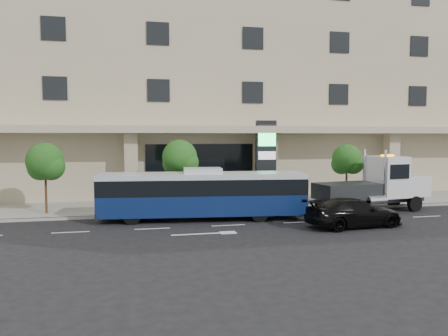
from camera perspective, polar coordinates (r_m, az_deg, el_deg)
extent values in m
plane|color=black|center=(24.85, -0.19, -6.82)|extent=(120.00, 120.00, 0.00)
cube|color=gray|center=(29.67, -2.20, -4.86)|extent=(120.00, 6.00, 0.15)
cube|color=gray|center=(26.76, -1.09, -5.85)|extent=(120.00, 0.30, 0.15)
cube|color=tan|center=(40.02, -4.90, 11.74)|extent=(60.00, 15.00, 20.00)
cube|color=tan|center=(31.07, -2.80, 5.04)|extent=(60.00, 2.80, 0.50)
cube|color=black|center=(32.33, -3.12, -0.40)|extent=(8.00, 0.12, 4.00)
cube|color=tan|center=(30.73, -12.02, 0.11)|extent=(0.90, 0.90, 4.90)
cube|color=tan|center=(32.33, 5.99, 0.38)|extent=(0.90, 0.90, 4.90)
cube|color=tan|center=(36.69, 21.00, 0.58)|extent=(0.90, 0.90, 4.90)
cylinder|color=#422B19|center=(28.08, -22.24, -2.65)|extent=(0.14, 0.14, 2.80)
sphere|color=#1A4112|center=(27.94, -22.34, 0.86)|extent=(2.20, 2.20, 2.20)
sphere|color=#1A4112|center=(27.70, -21.68, 0.18)|extent=(1.65, 1.65, 1.65)
sphere|color=#1A4112|center=(28.21, -22.84, 0.06)|extent=(1.54, 1.54, 1.54)
cylinder|color=#422B19|center=(27.80, -5.78, -2.28)|extent=(0.14, 0.14, 2.94)
sphere|color=#1A4112|center=(27.66, -5.81, 1.44)|extent=(2.20, 2.20, 2.20)
sphere|color=#1A4112|center=(27.52, -5.03, 0.74)|extent=(1.65, 1.65, 1.65)
sphere|color=#1A4112|center=(27.85, -6.46, 0.59)|extent=(1.54, 1.54, 1.54)
cylinder|color=#422B19|center=(31.24, 15.69, -1.89)|extent=(0.14, 0.14, 2.73)
sphere|color=#1A4112|center=(31.11, 15.75, 1.18)|extent=(2.00, 2.00, 2.00)
sphere|color=#1A4112|center=(31.12, 16.48, 0.59)|extent=(1.50, 1.50, 1.50)
sphere|color=#1A4112|center=(31.17, 15.08, 0.49)|extent=(1.40, 1.40, 1.40)
cylinder|color=black|center=(24.06, -11.92, -6.10)|extent=(0.99, 0.39, 0.96)
cylinder|color=black|center=(26.05, -11.46, -5.31)|extent=(0.99, 0.39, 0.96)
cylinder|color=black|center=(24.35, 4.67, -5.90)|extent=(0.99, 0.39, 0.96)
cylinder|color=black|center=(26.31, 3.84, -5.14)|extent=(0.99, 0.39, 0.96)
cube|color=#0D1F50|center=(24.90, -2.79, -4.66)|extent=(11.77, 3.63, 1.16)
cube|color=black|center=(24.76, -2.80, -2.34)|extent=(11.78, 3.67, 0.87)
cube|color=silver|center=(24.70, -2.80, -1.00)|extent=(11.77, 3.63, 0.29)
cube|color=silver|center=(24.68, -2.80, -0.34)|extent=(2.28, 1.76, 0.29)
cube|color=#2D3033|center=(25.32, -15.94, -5.77)|extent=(0.40, 2.41, 0.29)
cube|color=#2D3033|center=(25.94, 10.04, -5.44)|extent=(0.40, 2.41, 0.29)
cube|color=#2D3033|center=(29.04, 18.75, -4.01)|extent=(7.60, 1.92, 0.36)
cube|color=silver|center=(30.82, 22.98, -2.07)|extent=(2.04, 2.27, 1.33)
cube|color=silver|center=(31.43, 24.17, -1.99)|extent=(0.32, 1.77, 1.07)
cube|color=silver|center=(29.58, 20.50, -1.05)|extent=(2.07, 2.45, 2.58)
cube|color=black|center=(30.10, 21.74, -0.23)|extent=(0.37, 1.95, 1.07)
cylinder|color=silver|center=(28.19, 20.29, -0.84)|extent=(0.18, 0.18, 3.02)
cylinder|color=silver|center=(29.70, 17.85, -0.53)|extent=(0.18, 0.18, 3.02)
cube|color=#2D3033|center=(27.80, 15.71, -2.92)|extent=(3.99, 2.63, 0.98)
cube|color=#2D3033|center=(26.69, 11.96, -4.30)|extent=(1.44, 0.44, 0.20)
cube|color=#2D3033|center=(26.47, 10.96, -5.13)|extent=(0.44, 1.62, 0.16)
cube|color=orange|center=(29.49, 20.56, 1.53)|extent=(0.84, 0.42, 0.12)
cylinder|color=black|center=(30.04, 23.64, -4.30)|extent=(1.01, 0.42, 0.98)
cylinder|color=black|center=(31.40, 21.29, -3.88)|extent=(1.01, 0.42, 0.98)
cylinder|color=black|center=(27.29, 17.12, -4.96)|extent=(1.01, 0.42, 0.98)
cylinder|color=black|center=(28.78, 14.87, -4.45)|extent=(1.01, 0.42, 0.98)
cylinder|color=black|center=(26.61, 15.13, -5.15)|extent=(1.01, 0.42, 0.98)
cylinder|color=black|center=(28.14, 12.94, -4.61)|extent=(1.01, 0.42, 0.98)
imported|color=black|center=(23.92, 16.58, -5.59)|extent=(5.40, 2.66, 1.51)
cube|color=black|center=(31.19, 5.48, 0.97)|extent=(1.47, 0.65, 5.69)
cube|color=#26E865|center=(30.89, 5.65, 3.75)|extent=(1.23, 0.21, 0.95)
cube|color=silver|center=(30.92, 5.63, 1.64)|extent=(1.23, 0.21, 0.57)
cube|color=#262628|center=(30.89, 5.66, 5.33)|extent=(1.23, 0.21, 0.38)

